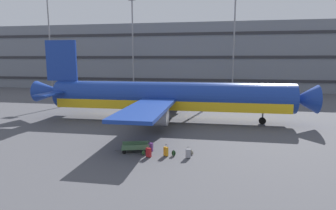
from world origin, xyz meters
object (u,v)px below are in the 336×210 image
(backpack_red, at_px, (192,152))
(backpack_scuffed, at_px, (174,153))
(suitcase_teal, at_px, (188,153))
(backpack_laid_flat, at_px, (143,153))
(suitcase_black, at_px, (166,151))
(suitcase_large, at_px, (149,152))
(baggage_cart, at_px, (136,147))
(suitcase_navy, at_px, (151,147))
(airliner, at_px, (166,97))

(backpack_red, xyz_separation_m, backpack_scuffed, (-1.54, -0.66, 0.05))
(suitcase_teal, distance_m, backpack_laid_flat, 4.01)
(suitcase_black, xyz_separation_m, backpack_scuffed, (0.67, 0.17, -0.19))
(suitcase_large, bearing_deg, baggage_cart, 140.71)
(backpack_scuffed, xyz_separation_m, baggage_cart, (-3.65, 0.55, 0.18))
(backpack_laid_flat, bearing_deg, suitcase_navy, 70.43)
(suitcase_teal, bearing_deg, suitcase_large, -173.07)
(airliner, relative_size, baggage_cart, 11.57)
(suitcase_teal, bearing_deg, backpack_scuffed, 166.89)
(suitcase_large, relative_size, backpack_laid_flat, 1.91)
(suitcase_navy, bearing_deg, suitcase_teal, -17.93)
(suitcase_navy, bearing_deg, backpack_red, -3.05)
(suitcase_black, distance_m, backpack_scuffed, 0.72)
(suitcase_teal, height_order, backpack_red, suitcase_teal)
(airliner, xyz_separation_m, suitcase_large, (1.21, -14.85, -2.84))
(suitcase_large, bearing_deg, backpack_red, 20.77)
(backpack_red, bearing_deg, backpack_scuffed, -156.90)
(airliner, xyz_separation_m, backpack_scuffed, (3.31, -14.13, -3.03))
(backpack_red, height_order, baggage_cart, baggage_cart)
(suitcase_large, bearing_deg, suitcase_teal, 6.93)
(airliner, relative_size, suitcase_black, 36.80)
(backpack_laid_flat, xyz_separation_m, baggage_cart, (-0.95, 0.81, 0.22))
(backpack_laid_flat, bearing_deg, backpack_scuffed, 5.55)
(backpack_laid_flat, bearing_deg, suitcase_large, -37.63)
(suitcase_large, height_order, suitcase_black, suitcase_black)
(airliner, xyz_separation_m, backpack_red, (4.84, -13.47, -3.08))
(suitcase_black, height_order, backpack_red, suitcase_black)
(airliner, height_order, baggage_cart, airliner)
(backpack_red, bearing_deg, airliner, 109.78)
(backpack_red, bearing_deg, backpack_laid_flat, -167.76)
(airliner, bearing_deg, suitcase_teal, -72.24)
(airliner, bearing_deg, suitcase_large, -85.34)
(airliner, bearing_deg, suitcase_black, -79.56)
(airliner, relative_size, backpack_red, 83.24)
(suitcase_navy, height_order, backpack_scuffed, suitcase_navy)
(suitcase_navy, relative_size, backpack_red, 2.21)
(backpack_red, relative_size, backpack_laid_flat, 0.96)
(backpack_red, xyz_separation_m, backpack_laid_flat, (-4.23, -0.92, 0.01))
(suitcase_large, relative_size, backpack_scuffed, 1.62)
(baggage_cart, bearing_deg, backpack_laid_flat, -40.28)
(suitcase_large, bearing_deg, airliner, 94.66)
(suitcase_teal, bearing_deg, baggage_cart, 170.23)
(suitcase_navy, bearing_deg, suitcase_black, -32.52)
(suitcase_black, distance_m, suitcase_navy, 1.92)
(suitcase_teal, height_order, backpack_scuffed, suitcase_teal)
(backpack_scuffed, bearing_deg, suitcase_navy, 159.41)
(suitcase_navy, bearing_deg, backpack_laid_flat, -109.57)
(suitcase_large, height_order, suitcase_navy, suitcase_navy)
(airliner, distance_m, suitcase_teal, 15.42)
(suitcase_navy, bearing_deg, backpack_scuffed, -20.59)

